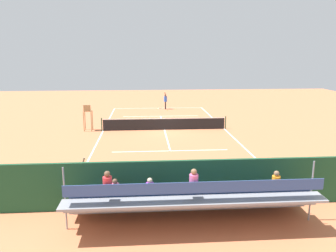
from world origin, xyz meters
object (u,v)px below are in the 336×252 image
Objects in this scene: tennis_net at (164,124)px; tennis_ball_near at (168,110)px; tennis_player at (165,100)px; tennis_ball_far at (175,110)px; equipment_bag at (197,196)px; bleacher_stand at (189,200)px; umpire_chair at (88,115)px; courtside_bench at (240,185)px; line_judge at (83,180)px; tennis_racket at (158,109)px.

tennis_net is 9.44m from tennis_ball_near.
tennis_player is 1.60m from tennis_ball_far.
equipment_bag is at bearing 89.44° from tennis_player.
bleacher_stand is at bearing 72.61° from equipment_bag.
tennis_player is 29.18× the size of tennis_ball_far.
bleacher_stand is 4.23× the size of umpire_chair.
umpire_chair is at bearing 49.62° from tennis_ball_far.
tennis_ball_near is 1.00× the size of tennis_ball_far.
tennis_net reaches higher than courtside_bench.
line_judge is at bearing 77.98° from tennis_player.
umpire_chair is at bearing -1.39° from tennis_net.
equipment_bag is (-0.61, -1.95, -0.74)m from bleacher_stand.
tennis_net is 13.50m from courtside_bench.
tennis_net reaches higher than tennis_racket.
tennis_ball_near is (-0.97, 1.21, 0.02)m from tennis_racket.
tennis_net is 156.06× the size of tennis_ball_near.
line_judge is at bearing -25.88° from bleacher_stand.
tennis_racket is at bearing -120.58° from umpire_chair.
equipment_bag is (1.94, 0.13, -0.38)m from courtside_bench.
tennis_net is 9.78m from tennis_ball_far.
bleacher_stand is 16.67m from umpire_chair.
bleacher_stand is 10.07× the size of equipment_bag.
tennis_player is (-0.77, -10.27, 0.51)m from tennis_net.
tennis_ball_far is 23.74m from line_judge.
equipment_bag reaches higher than tennis_racket.
line_judge is (5.02, 23.59, 0.00)m from tennis_player.
tennis_ball_near is (-0.94, -9.38, -0.47)m from tennis_net.
tennis_net is at bearing -87.70° from equipment_bag.
line_judge is at bearing 0.46° from courtside_bench.
bleacher_stand is 24.77m from tennis_ball_near.
tennis_net reaches higher than tennis_ball_far.
courtside_bench is at bearing -176.21° from equipment_bag.
bleacher_stand is at bearing 111.56° from umpire_chair.
tennis_player reaches higher than tennis_ball_far.
bleacher_stand reaches higher than tennis_net.
tennis_racket is at bearing -51.39° from tennis_ball_near.
line_judge is (-1.95, 13.48, -0.30)m from umpire_chair.
courtside_bench is at bearing 100.58° from tennis_net.
bleacher_stand reaches higher than tennis_ball_far.
tennis_ball_far is (0.65, -22.87, -0.53)m from courtside_bench.
bleacher_stand is 5.03× the size of courtside_bench.
line_judge is at bearing -0.89° from equipment_bag.
tennis_net is 11.44× the size of equipment_bag.
tennis_net is 4.81× the size of umpire_chair.
tennis_player is at bearing -32.31° from tennis_ball_far.
bleacher_stand is 137.27× the size of tennis_ball_far.
tennis_racket is at bearing -84.00° from courtside_bench.
courtside_bench is at bearing -179.54° from line_judge.
equipment_bag is (-0.54, 13.40, -0.32)m from tennis_net.
line_judge is (5.19, 22.71, 0.98)m from tennis_ball_near.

